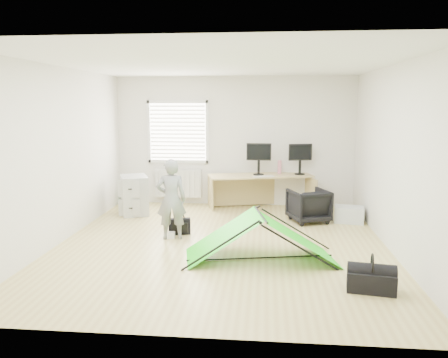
# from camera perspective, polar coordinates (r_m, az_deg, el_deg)

# --- Properties ---
(ground) EXTENTS (5.50, 5.50, 0.00)m
(ground) POSITION_cam_1_polar(r_m,az_deg,el_deg) (6.80, -0.32, -8.49)
(ground) COLOR tan
(ground) RESTS_ON ground
(back_wall) EXTENTS (5.00, 0.02, 2.70)m
(back_wall) POSITION_cam_1_polar(r_m,az_deg,el_deg) (9.23, 1.37, 4.90)
(back_wall) COLOR silver
(back_wall) RESTS_ON ground
(window) EXTENTS (1.20, 0.06, 1.20)m
(window) POSITION_cam_1_polar(r_m,az_deg,el_deg) (9.34, -6.05, 6.14)
(window) COLOR silver
(window) RESTS_ON back_wall
(radiator) EXTENTS (1.00, 0.12, 0.60)m
(radiator) POSITION_cam_1_polar(r_m,az_deg,el_deg) (9.43, -5.98, -0.56)
(radiator) COLOR silver
(radiator) RESTS_ON back_wall
(desk) EXTENTS (2.18, 1.18, 0.71)m
(desk) POSITION_cam_1_polar(r_m,az_deg,el_deg) (8.97, 4.74, -1.69)
(desk) COLOR tan
(desk) RESTS_ON ground
(filing_cabinet) EXTENTS (0.70, 0.78, 0.75)m
(filing_cabinet) POSITION_cam_1_polar(r_m,az_deg,el_deg) (8.72, -11.63, -2.05)
(filing_cabinet) COLOR #A5A8AA
(filing_cabinet) RESTS_ON ground
(monitor_left) EXTENTS (0.50, 0.13, 0.47)m
(monitor_left) POSITION_cam_1_polar(r_m,az_deg,el_deg) (8.87, 4.56, 2.05)
(monitor_left) COLOR black
(monitor_left) RESTS_ON desk
(monitor_right) EXTENTS (0.49, 0.23, 0.46)m
(monitor_right) POSITION_cam_1_polar(r_m,az_deg,el_deg) (9.02, 9.89, 2.03)
(monitor_right) COLOR black
(monitor_right) RESTS_ON desk
(keyboard) EXTENTS (0.44, 0.28, 0.02)m
(keyboard) POSITION_cam_1_polar(r_m,az_deg,el_deg) (8.65, 5.18, 0.33)
(keyboard) COLOR beige
(keyboard) RESTS_ON desk
(thermos) EXTENTS (0.10, 0.10, 0.28)m
(thermos) POSITION_cam_1_polar(r_m,az_deg,el_deg) (9.07, 7.27, 1.56)
(thermos) COLOR #CC7287
(thermos) RESTS_ON desk
(office_chair) EXTENTS (0.84, 0.85, 0.61)m
(office_chair) POSITION_cam_1_polar(r_m,az_deg,el_deg) (8.13, 10.98, -3.41)
(office_chair) COLOR black
(office_chair) RESTS_ON ground
(person) EXTENTS (0.52, 0.39, 1.29)m
(person) POSITION_cam_1_polar(r_m,az_deg,el_deg) (6.95, -6.90, -2.64)
(person) COLOR gray
(person) RESTS_ON ground
(kite) EXTENTS (2.19, 1.29, 0.64)m
(kite) POSITION_cam_1_polar(r_m,az_deg,el_deg) (6.10, 4.79, -7.54)
(kite) COLOR #1ED814
(kite) RESTS_ON ground
(storage_crate) EXTENTS (0.57, 0.45, 0.29)m
(storage_crate) POSITION_cam_1_polar(r_m,az_deg,el_deg) (8.30, 16.03, -4.47)
(storage_crate) COLOR silver
(storage_crate) RESTS_ON ground
(tote_bag) EXTENTS (0.32, 0.22, 0.35)m
(tote_bag) POSITION_cam_1_polar(r_m,az_deg,el_deg) (9.73, -12.38, -2.08)
(tote_bag) COLOR teal
(tote_bag) RESTS_ON ground
(laptop_bag) EXTENTS (0.37, 0.19, 0.27)m
(laptop_bag) POSITION_cam_1_polar(r_m,az_deg,el_deg) (7.29, -5.84, -6.18)
(laptop_bag) COLOR black
(laptop_bag) RESTS_ON ground
(white_box) EXTENTS (0.11, 0.11, 0.10)m
(white_box) POSITION_cam_1_polar(r_m,az_deg,el_deg) (7.12, -6.86, -7.28)
(white_box) COLOR silver
(white_box) RESTS_ON ground
(duffel_bag) EXTENTS (0.58, 0.36, 0.23)m
(duffel_bag) POSITION_cam_1_polar(r_m,az_deg,el_deg) (5.42, 18.67, -12.56)
(duffel_bag) COLOR black
(duffel_bag) RESTS_ON ground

